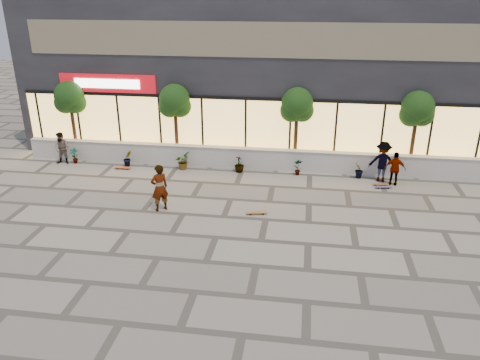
# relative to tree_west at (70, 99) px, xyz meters

# --- Properties ---
(ground) EXTENTS (80.00, 80.00, 0.00)m
(ground) POSITION_rel_tree_west_xyz_m (9.00, -7.70, -2.99)
(ground) COLOR #9F9989
(ground) RESTS_ON ground
(planter_wall) EXTENTS (22.00, 0.42, 1.04)m
(planter_wall) POSITION_rel_tree_west_xyz_m (9.00, -0.70, -2.46)
(planter_wall) COLOR silver
(planter_wall) RESTS_ON ground
(retail_building) EXTENTS (24.00, 9.17, 8.50)m
(retail_building) POSITION_rel_tree_west_xyz_m (9.00, 4.79, 1.26)
(retail_building) COLOR #232328
(retail_building) RESTS_ON ground
(shrub_a) EXTENTS (0.43, 0.29, 0.81)m
(shrub_a) POSITION_rel_tree_west_xyz_m (0.50, -1.25, -2.58)
(shrub_a) COLOR #1B3A12
(shrub_a) RESTS_ON ground
(shrub_b) EXTENTS (0.57, 0.57, 0.81)m
(shrub_b) POSITION_rel_tree_west_xyz_m (3.30, -1.25, -2.58)
(shrub_b) COLOR #1B3A12
(shrub_b) RESTS_ON ground
(shrub_c) EXTENTS (0.68, 0.77, 0.81)m
(shrub_c) POSITION_rel_tree_west_xyz_m (6.10, -1.25, -2.58)
(shrub_c) COLOR #1B3A12
(shrub_c) RESTS_ON ground
(shrub_d) EXTENTS (0.64, 0.64, 0.81)m
(shrub_d) POSITION_rel_tree_west_xyz_m (8.90, -1.25, -2.58)
(shrub_d) COLOR #1B3A12
(shrub_d) RESTS_ON ground
(shrub_e) EXTENTS (0.46, 0.35, 0.81)m
(shrub_e) POSITION_rel_tree_west_xyz_m (11.70, -1.25, -2.58)
(shrub_e) COLOR #1B3A12
(shrub_e) RESTS_ON ground
(shrub_f) EXTENTS (0.55, 0.57, 0.81)m
(shrub_f) POSITION_rel_tree_west_xyz_m (14.50, -1.25, -2.58)
(shrub_f) COLOR #1B3A12
(shrub_f) RESTS_ON ground
(tree_west) EXTENTS (1.60, 1.50, 3.92)m
(tree_west) POSITION_rel_tree_west_xyz_m (0.00, 0.00, 0.00)
(tree_west) COLOR #412317
(tree_west) RESTS_ON ground
(tree_midwest) EXTENTS (1.60, 1.50, 3.92)m
(tree_midwest) POSITION_rel_tree_west_xyz_m (5.50, 0.00, 0.00)
(tree_midwest) COLOR #412317
(tree_midwest) RESTS_ON ground
(tree_mideast) EXTENTS (1.60, 1.50, 3.92)m
(tree_mideast) POSITION_rel_tree_west_xyz_m (11.50, 0.00, 0.00)
(tree_mideast) COLOR #412317
(tree_mideast) RESTS_ON ground
(tree_east) EXTENTS (1.60, 1.50, 3.92)m
(tree_east) POSITION_rel_tree_west_xyz_m (17.00, 0.00, 0.00)
(tree_east) COLOR #412317
(tree_east) RESTS_ON ground
(skater_center) EXTENTS (0.84, 0.80, 1.93)m
(skater_center) POSITION_rel_tree_west_xyz_m (6.41, -5.83, -2.02)
(skater_center) COLOR white
(skater_center) RESTS_ON ground
(skater_left) EXTENTS (0.82, 0.65, 1.63)m
(skater_left) POSITION_rel_tree_west_xyz_m (-0.02, -1.40, -2.17)
(skater_left) COLOR #968D60
(skater_left) RESTS_ON ground
(skater_right_near) EXTENTS (0.96, 0.51, 1.55)m
(skater_right_near) POSITION_rel_tree_west_xyz_m (16.00, -1.84, -2.21)
(skater_right_near) COLOR white
(skater_right_near) RESTS_ON ground
(skater_right_far) EXTENTS (1.29, 0.85, 1.87)m
(skater_right_far) POSITION_rel_tree_west_xyz_m (15.50, -1.40, -2.05)
(skater_right_far) COLOR maroon
(skater_right_far) RESTS_ON ground
(skateboard_center) EXTENTS (0.85, 0.39, 0.10)m
(skateboard_center) POSITION_rel_tree_west_xyz_m (10.23, -5.67, -2.90)
(skateboard_center) COLOR olive
(skateboard_center) RESTS_ON ground
(skateboard_left) EXTENTS (0.82, 0.24, 0.10)m
(skateboard_left) POSITION_rel_tree_west_xyz_m (3.18, -1.72, -2.90)
(skateboard_left) COLOR #C75025
(skateboard_left) RESTS_ON ground
(skateboard_right_near) EXTENTS (0.72, 0.26, 0.09)m
(skateboard_right_near) POSITION_rel_tree_west_xyz_m (15.43, -2.02, -2.91)
(skateboard_right_near) COLOR brown
(skateboard_right_near) RESTS_ON ground
(skateboard_right_far) EXTENTS (0.75, 0.31, 0.09)m
(skateboard_right_far) POSITION_rel_tree_west_xyz_m (15.50, -2.31, -2.91)
(skateboard_right_far) COLOR #56437C
(skateboard_right_far) RESTS_ON ground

